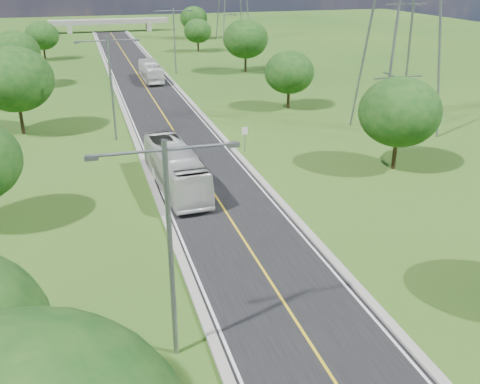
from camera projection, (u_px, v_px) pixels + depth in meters
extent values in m
plane|color=#1F4914|center=(155.00, 102.00, 67.89)|extent=(260.00, 260.00, 0.00)
cube|color=black|center=(149.00, 92.00, 73.16)|extent=(8.00, 150.00, 0.06)
cube|color=gray|center=(117.00, 93.00, 72.01)|extent=(0.50, 150.00, 0.22)
cube|color=gray|center=(179.00, 89.00, 74.25)|extent=(0.50, 150.00, 0.22)
cylinder|color=slate|center=(245.00, 139.00, 49.39)|extent=(0.08, 0.08, 2.40)
cube|color=white|center=(245.00, 131.00, 49.05)|extent=(0.55, 0.04, 0.70)
cube|color=gray|center=(70.00, 29.00, 135.39)|extent=(1.20, 3.00, 2.00)
cube|color=gray|center=(149.00, 27.00, 140.65)|extent=(1.20, 3.00, 2.00)
cube|color=gray|center=(109.00, 21.00, 137.39)|extent=(30.00, 3.00, 1.20)
cylinder|color=slate|center=(171.00, 256.00, 22.03)|extent=(0.22, 0.22, 10.00)
cylinder|color=slate|center=(127.00, 153.00, 19.86)|extent=(2.80, 0.12, 0.12)
cylinder|color=slate|center=(201.00, 146.00, 20.60)|extent=(2.80, 0.12, 0.12)
cube|color=slate|center=(91.00, 158.00, 19.54)|extent=(0.50, 0.25, 0.18)
cube|color=slate|center=(233.00, 145.00, 20.96)|extent=(0.50, 0.25, 0.18)
cylinder|color=slate|center=(112.00, 90.00, 51.12)|extent=(0.22, 0.22, 10.00)
cylinder|color=slate|center=(91.00, 41.00, 48.95)|extent=(2.80, 0.12, 0.12)
cylinder|color=slate|center=(122.00, 40.00, 49.69)|extent=(2.80, 0.12, 0.12)
cube|color=slate|center=(77.00, 42.00, 48.63)|extent=(0.50, 0.25, 0.18)
cube|color=slate|center=(137.00, 40.00, 50.05)|extent=(0.50, 0.25, 0.18)
cylinder|color=slate|center=(175.00, 42.00, 83.37)|extent=(0.22, 0.22, 10.00)
cylinder|color=slate|center=(164.00, 11.00, 81.20)|extent=(2.80, 0.12, 0.12)
cylinder|color=slate|center=(182.00, 10.00, 81.94)|extent=(2.80, 0.12, 0.12)
cube|color=slate|center=(156.00, 11.00, 80.88)|extent=(0.50, 0.25, 0.18)
cube|color=slate|center=(191.00, 11.00, 82.30)|extent=(0.50, 0.25, 0.18)
cylinder|color=black|center=(21.00, 118.00, 54.49)|extent=(0.36, 0.36, 3.24)
ellipsoid|color=#103B10|center=(15.00, 79.00, 52.94)|extent=(7.56, 7.56, 6.43)
cylinder|color=black|center=(19.00, 77.00, 75.19)|extent=(0.36, 0.36, 2.88)
ellipsoid|color=#103B10|center=(15.00, 52.00, 73.81)|extent=(6.72, 6.72, 5.71)
cylinder|color=black|center=(45.00, 53.00, 97.08)|extent=(0.36, 0.36, 2.52)
ellipsoid|color=#103B10|center=(42.00, 36.00, 95.87)|extent=(5.88, 5.88, 5.00)
cylinder|color=black|center=(395.00, 153.00, 45.08)|extent=(0.36, 0.36, 2.88)
ellipsoid|color=#103B10|center=(400.00, 112.00, 43.70)|extent=(6.72, 6.72, 5.71)
cylinder|color=black|center=(288.00, 98.00, 64.28)|extent=(0.36, 0.36, 2.52)
ellipsoid|color=#103B10|center=(289.00, 72.00, 63.07)|extent=(5.88, 5.88, 5.00)
cylinder|color=black|center=(246.00, 63.00, 85.86)|extent=(0.36, 0.36, 3.06)
ellipsoid|color=#103B10|center=(246.00, 39.00, 84.39)|extent=(7.14, 7.14, 6.07)
cylinder|color=black|center=(198.00, 46.00, 106.50)|extent=(0.36, 0.36, 2.34)
ellipsoid|color=#103B10|center=(198.00, 31.00, 105.38)|extent=(5.46, 5.46, 4.64)
cylinder|color=black|center=(194.00, 33.00, 124.98)|extent=(0.36, 0.36, 2.70)
ellipsoid|color=#103B10|center=(194.00, 18.00, 123.69)|extent=(6.30, 6.30, 5.36)
imported|color=white|center=(151.00, 71.00, 79.36)|extent=(2.49, 9.99, 2.77)
imported|color=silver|center=(175.00, 168.00, 41.03)|extent=(3.38, 11.71, 3.22)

